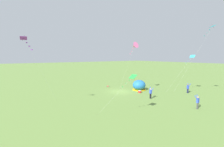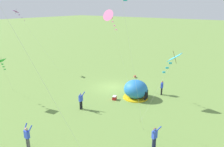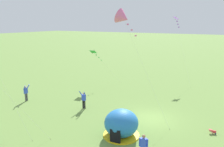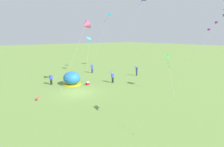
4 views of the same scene
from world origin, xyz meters
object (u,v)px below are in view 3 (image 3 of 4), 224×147
(popup_tent, at_px, (121,124))
(cooler_box, at_px, (111,120))
(kite_pink, at_px, (123,18))
(kite_purple, at_px, (177,21))
(toddler_crawling, at_px, (213,131))
(person_watching_sky, at_px, (84,99))
(kite_green, at_px, (95,53))
(person_far_back, at_px, (143,146))
(person_flying_kite, at_px, (26,92))

(popup_tent, bearing_deg, cooler_box, 48.84)
(kite_pink, bearing_deg, popup_tent, -155.03)
(kite_purple, height_order, kite_pink, kite_pink)
(toddler_crawling, distance_m, kite_pink, 11.53)
(person_watching_sky, relative_size, kite_purple, 0.20)
(person_watching_sky, xyz_separation_m, kite_green, (7.56, 3.56, 3.47))
(cooler_box, bearing_deg, person_far_back, -129.39)
(person_watching_sky, bearing_deg, cooler_box, -109.55)
(toddler_crawling, bearing_deg, person_far_back, 147.89)
(popup_tent, height_order, cooler_box, popup_tent)
(person_watching_sky, distance_m, person_flying_kite, 7.04)
(cooler_box, height_order, person_far_back, person_far_back)
(popup_tent, xyz_separation_m, kite_green, (10.57, 9.30, 3.47))
(cooler_box, height_order, kite_green, kite_green)
(toddler_crawling, bearing_deg, kite_purple, 23.41)
(cooler_box, bearing_deg, person_watching_sky, 70.45)
(person_watching_sky, bearing_deg, person_far_back, -121.12)
(toddler_crawling, bearing_deg, kite_green, 66.29)
(cooler_box, bearing_deg, person_flying_kite, 89.59)
(kite_pink, bearing_deg, person_flying_kite, 94.64)
(popup_tent, xyz_separation_m, toddler_crawling, (3.76, -6.20, -0.82))
(kite_purple, bearing_deg, kite_pink, 179.05)
(person_far_back, height_order, kite_green, kite_green)
(person_flying_kite, xyz_separation_m, kite_pink, (0.93, -11.43, 7.94))
(kite_pink, bearing_deg, kite_green, 45.50)
(popup_tent, relative_size, kite_pink, 0.29)
(person_watching_sky, bearing_deg, kite_green, 25.19)
(cooler_box, height_order, person_flying_kite, person_flying_kite)
(kite_green, bearing_deg, toddler_crawling, -113.71)
(cooler_box, distance_m, toddler_crawling, 8.34)
(popup_tent, height_order, person_far_back, popup_tent)
(cooler_box, distance_m, kite_purple, 20.50)
(cooler_box, relative_size, person_flying_kite, 0.32)
(person_far_back, relative_size, person_flying_kite, 0.91)
(kite_green, bearing_deg, kite_purple, -40.85)
(popup_tent, xyz_separation_m, person_watching_sky, (3.01, 5.74, 0.00))
(person_watching_sky, height_order, kite_green, kite_green)
(cooler_box, bearing_deg, toddler_crawling, -75.19)
(kite_pink, bearing_deg, person_watching_sky, 85.31)
(popup_tent, distance_m, kite_pink, 8.45)
(person_flying_kite, xyz_separation_m, kite_green, (8.86, -3.36, 3.47))
(cooler_box, relative_size, kite_pink, 0.06)
(person_flying_kite, xyz_separation_m, kite_purple, (18.53, -11.72, 7.78))
(person_far_back, height_order, person_watching_sky, person_watching_sky)
(toddler_crawling, distance_m, person_flying_kite, 18.98)
(person_far_back, distance_m, kite_green, 17.65)
(cooler_box, xyz_separation_m, kite_pink, (1.01, -0.64, 8.71))
(cooler_box, xyz_separation_m, kite_green, (8.94, 7.43, 4.24))
(cooler_box, relative_size, person_far_back, 0.35)
(person_far_back, bearing_deg, cooler_box, 50.61)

